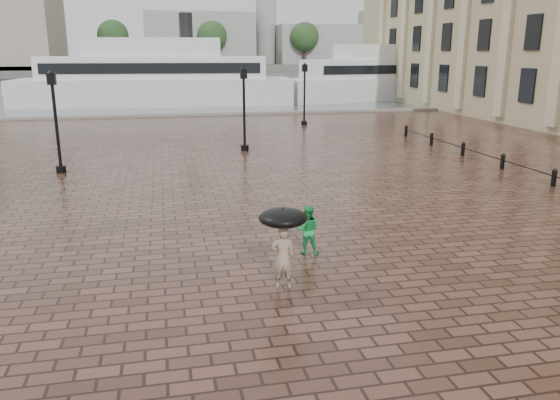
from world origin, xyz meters
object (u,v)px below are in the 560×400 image
(ferry_near, at_px, (155,78))
(ferry_far, at_px, (389,77))
(street_lamps, at_px, (160,104))
(adult_pedestrian, at_px, (283,257))
(child_pedestrian, at_px, (308,230))

(ferry_near, xyz_separation_m, ferry_far, (26.31, 1.62, -0.23))
(street_lamps, bearing_deg, adult_pedestrian, -83.13)
(adult_pedestrian, bearing_deg, street_lamps, -68.67)
(ferry_near, bearing_deg, adult_pedestrian, -81.64)
(child_pedestrian, bearing_deg, ferry_far, -98.51)
(child_pedestrian, distance_m, ferry_near, 45.46)
(street_lamps, xyz_separation_m, child_pedestrian, (3.76, -19.81, -1.65))
(child_pedestrian, bearing_deg, street_lamps, -62.44)
(adult_pedestrian, bearing_deg, ferry_far, -101.02)
(child_pedestrian, distance_m, ferry_far, 51.85)
(ferry_near, bearing_deg, ferry_far, 8.22)
(street_lamps, relative_size, ferry_near, 0.76)
(child_pedestrian, relative_size, ferry_far, 0.05)
(adult_pedestrian, relative_size, ferry_near, 0.05)
(street_lamps, bearing_deg, ferry_far, 46.19)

